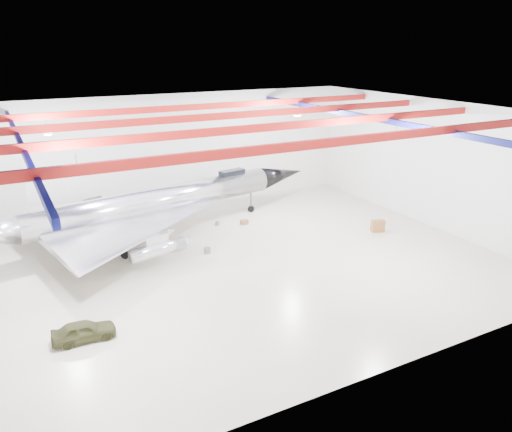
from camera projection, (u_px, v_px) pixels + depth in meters
floor at (222, 267)px, 36.32m from camera, size 40.00×40.00×0.00m
wall_back at (155, 154)px, 47.03m from camera, size 40.00×0.00×40.00m
wall_right at (430, 163)px, 43.39m from camera, size 0.00×30.00×30.00m
ceiling at (218, 114)px, 32.71m from camera, size 40.00×40.00×0.00m
ceiling_structure at (218, 124)px, 32.93m from camera, size 39.50×29.50×1.08m
jet_aircraft at (157, 204)px, 41.34m from camera, size 30.54×20.48×8.38m
jeep at (84, 331)px, 27.15m from camera, size 3.46×1.57×1.15m
desk at (378, 226)px, 42.93m from camera, size 1.24×0.88×1.03m
toolbox_red at (167, 240)px, 40.89m from camera, size 0.43×0.37×0.27m
engine_drum at (207, 250)px, 38.59m from camera, size 0.54×0.54×0.46m
parts_bin at (244, 222)px, 44.75m from camera, size 0.62×0.50×0.43m
crate_small at (67, 253)px, 38.32m from camera, size 0.45×0.37×0.30m
oil_barrel at (179, 248)px, 39.15m from camera, size 0.60×0.52×0.36m
spares_box at (217, 223)px, 44.60m from camera, size 0.37×0.37×0.33m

